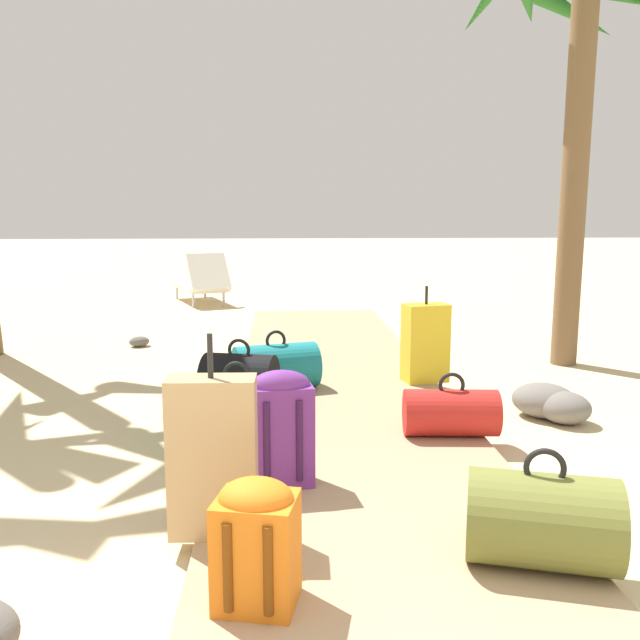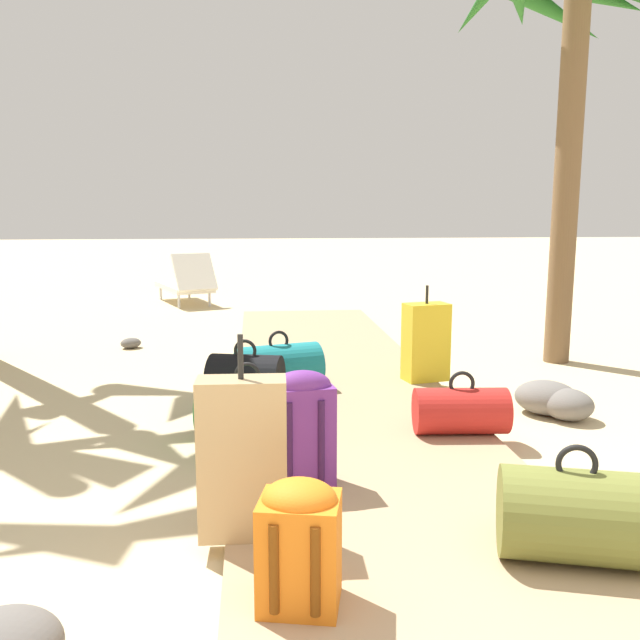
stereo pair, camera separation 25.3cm
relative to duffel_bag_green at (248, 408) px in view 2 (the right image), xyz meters
name	(u,v)px [view 2 (the right image)]	position (x,y,z in m)	size (l,w,h in m)	color
ground_plane	(355,427)	(0.73, 0.37, -0.27)	(60.00, 60.00, 0.00)	#D1BA8C
boardwalk	(340,390)	(0.73, 1.19, -0.23)	(1.64, 8.17, 0.08)	tan
duffel_bag_green	(248,408)	(0.00, 0.00, 0.00)	(0.66, 0.47, 0.48)	#237538
suitcase_yellow	(426,342)	(1.46, 1.30, 0.14)	(0.39, 0.29, 0.79)	gold
duffel_bag_olive	(574,515)	(1.31, -1.64, 0.00)	(0.66, 0.53, 0.49)	olive
backpack_purple	(301,426)	(0.28, -0.78, 0.13)	(0.35, 0.24, 0.61)	#6B2D84
duffel_bag_red	(461,411)	(1.34, -0.06, -0.04)	(0.60, 0.34, 0.40)	red
backpack_orange	(300,540)	(0.19, -1.85, 0.06)	(0.33, 0.30, 0.47)	orange
duffel_bag_teal	(279,367)	(0.23, 1.11, 0.00)	(0.72, 0.53, 0.47)	#197A7F
suitcase_tan	(242,458)	(-0.01, -1.29, 0.17)	(0.38, 0.19, 0.89)	tan
duffel_bag_black	(246,382)	(-0.02, 0.60, 0.01)	(0.58, 0.50, 0.51)	black
palm_tree_near_right	(574,8)	(2.97, 2.15, 3.02)	(2.28, 2.11, 4.08)	brown
lounge_chair	(186,283)	(-1.00, 6.68, 0.06)	(1.11, 1.63, 0.81)	white
rock_left_mid	(131,343)	(-1.28, 3.26, -0.21)	(0.22, 0.18, 0.11)	#5B5651
rock_right_mid	(547,398)	(2.17, 0.53, -0.14)	(0.38, 0.46, 0.25)	slate
rock_right_near	(567,404)	(2.26, 0.38, -0.15)	(0.34, 0.37, 0.22)	slate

